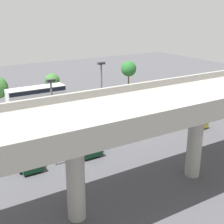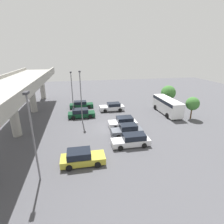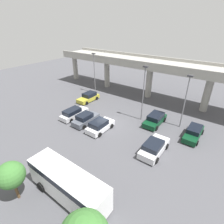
{
  "view_description": "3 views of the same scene",
  "coord_description": "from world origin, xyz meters",
  "px_view_note": "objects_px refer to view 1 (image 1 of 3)",
  "views": [
    {
      "loc": [
        17.76,
        29.65,
        13.25
      ],
      "look_at": [
        -0.63,
        -0.14,
        1.53
      ],
      "focal_mm": 50.0,
      "sensor_mm": 36.0,
      "label": 1
    },
    {
      "loc": [
        -24.29,
        4.71,
        11.24
      ],
      "look_at": [
        2.49,
        -0.47,
        1.74
      ],
      "focal_mm": 28.0,
      "sensor_mm": 36.0,
      "label": 2
    },
    {
      "loc": [
        13.96,
        -17.58,
        13.96
      ],
      "look_at": [
        -0.75,
        2.27,
        0.95
      ],
      "focal_mm": 28.0,
      "sensor_mm": 36.0,
      "label": 3
    }
  ],
  "objects_px": {
    "parked_car_0": "(189,119)",
    "parked_car_5": "(25,157)",
    "tree_front_left": "(129,69)",
    "shuttle_bus": "(36,95)",
    "parked_car_1": "(121,112)",
    "tree_front_centre": "(52,81)",
    "lamp_post_by_overpass": "(102,98)",
    "lamp_post_mid_lot": "(53,116)",
    "parked_car_6": "(140,109)",
    "parked_car_4": "(35,129)",
    "parked_car_2": "(100,115)",
    "parked_car_3": "(82,143)"
  },
  "relations": [
    {
      "from": "parked_car_1",
      "to": "parked_car_6",
      "type": "bearing_deg",
      "value": 85.65
    },
    {
      "from": "lamp_post_mid_lot",
      "to": "lamp_post_by_overpass",
      "type": "relative_size",
      "value": 0.92
    },
    {
      "from": "parked_car_2",
      "to": "parked_car_3",
      "type": "bearing_deg",
      "value": -40.97
    },
    {
      "from": "parked_car_5",
      "to": "tree_front_left",
      "type": "bearing_deg",
      "value": -52.18
    },
    {
      "from": "lamp_post_by_overpass",
      "to": "tree_front_left",
      "type": "bearing_deg",
      "value": -130.81
    },
    {
      "from": "lamp_post_mid_lot",
      "to": "tree_front_centre",
      "type": "xyz_separation_m",
      "value": [
        -7.74,
        -20.28,
        -1.81
      ]
    },
    {
      "from": "shuttle_bus",
      "to": "parked_car_3",
      "type": "bearing_deg",
      "value": 86.78
    },
    {
      "from": "parked_car_4",
      "to": "tree_front_left",
      "type": "relative_size",
      "value": 1.05
    },
    {
      "from": "parked_car_2",
      "to": "lamp_post_by_overpass",
      "type": "height_order",
      "value": "lamp_post_by_overpass"
    },
    {
      "from": "parked_car_2",
      "to": "shuttle_bus",
      "type": "relative_size",
      "value": 0.54
    },
    {
      "from": "lamp_post_mid_lot",
      "to": "shuttle_bus",
      "type": "bearing_deg",
      "value": -103.65
    },
    {
      "from": "parked_car_5",
      "to": "lamp_post_by_overpass",
      "type": "distance_m",
      "value": 8.91
    },
    {
      "from": "parked_car_0",
      "to": "parked_car_2",
      "type": "height_order",
      "value": "parked_car_2"
    },
    {
      "from": "shuttle_bus",
      "to": "parked_car_1",
      "type": "bearing_deg",
      "value": 127.49
    },
    {
      "from": "parked_car_3",
      "to": "parked_car_4",
      "type": "height_order",
      "value": "parked_car_3"
    },
    {
      "from": "parked_car_5",
      "to": "parked_car_4",
      "type": "bearing_deg",
      "value": -25.9
    },
    {
      "from": "parked_car_0",
      "to": "parked_car_1",
      "type": "distance_m",
      "value": 8.45
    },
    {
      "from": "parked_car_4",
      "to": "lamp_post_mid_lot",
      "type": "distance_m",
      "value": 8.54
    },
    {
      "from": "tree_front_centre",
      "to": "parked_car_1",
      "type": "bearing_deg",
      "value": 107.91
    },
    {
      "from": "tree_front_left",
      "to": "parked_car_1",
      "type": "bearing_deg",
      "value": 51.98
    },
    {
      "from": "shuttle_bus",
      "to": "lamp_post_mid_lot",
      "type": "height_order",
      "value": "lamp_post_mid_lot"
    },
    {
      "from": "parked_car_5",
      "to": "tree_front_centre",
      "type": "xyz_separation_m",
      "value": [
        -9.98,
        -18.73,
        2.05
      ]
    },
    {
      "from": "parked_car_0",
      "to": "parked_car_1",
      "type": "height_order",
      "value": "parked_car_1"
    },
    {
      "from": "lamp_post_by_overpass",
      "to": "tree_front_left",
      "type": "xyz_separation_m",
      "value": [
        -16.01,
        -18.54,
        -1.64
      ]
    },
    {
      "from": "parked_car_0",
      "to": "parked_car_5",
      "type": "bearing_deg",
      "value": 88.75
    },
    {
      "from": "parked_car_4",
      "to": "shuttle_bus",
      "type": "distance_m",
      "value": 10.54
    },
    {
      "from": "shuttle_bus",
      "to": "tree_front_left",
      "type": "height_order",
      "value": "tree_front_left"
    },
    {
      "from": "parked_car_0",
      "to": "lamp_post_mid_lot",
      "type": "height_order",
      "value": "lamp_post_mid_lot"
    },
    {
      "from": "parked_car_3",
      "to": "shuttle_bus",
      "type": "bearing_deg",
      "value": -3.22
    },
    {
      "from": "lamp_post_by_overpass",
      "to": "tree_front_left",
      "type": "distance_m",
      "value": 24.55
    },
    {
      "from": "tree_front_left",
      "to": "shuttle_bus",
      "type": "bearing_deg",
      "value": 8.46
    },
    {
      "from": "parked_car_0",
      "to": "parked_car_3",
      "type": "xyz_separation_m",
      "value": [
        13.97,
        -0.3,
        0.02
      ]
    },
    {
      "from": "parked_car_1",
      "to": "parked_car_4",
      "type": "relative_size",
      "value": 0.91
    },
    {
      "from": "parked_car_3",
      "to": "parked_car_4",
      "type": "bearing_deg",
      "value": 23.12
    },
    {
      "from": "parked_car_3",
      "to": "parked_car_6",
      "type": "distance_m",
      "value": 12.8
    },
    {
      "from": "parked_car_1",
      "to": "parked_car_2",
      "type": "xyz_separation_m",
      "value": [
        3.0,
        -0.19,
        0.0
      ]
    },
    {
      "from": "tree_front_left",
      "to": "lamp_post_by_overpass",
      "type": "bearing_deg",
      "value": 49.19
    },
    {
      "from": "parked_car_0",
      "to": "tree_front_left",
      "type": "xyz_separation_m",
      "value": [
        -4.31,
        -18.95,
        2.53
      ]
    },
    {
      "from": "parked_car_4",
      "to": "lamp_post_mid_lot",
      "type": "bearing_deg",
      "value": -5.26
    },
    {
      "from": "parked_car_1",
      "to": "tree_front_left",
      "type": "xyz_separation_m",
      "value": [
        -9.77,
        -12.5,
        2.51
      ]
    },
    {
      "from": "parked_car_6",
      "to": "parked_car_4",
      "type": "bearing_deg",
      "value": -91.0
    },
    {
      "from": "parked_car_4",
      "to": "tree_front_centre",
      "type": "xyz_separation_m",
      "value": [
        -7.04,
        -12.67,
        2.01
      ]
    },
    {
      "from": "tree_front_centre",
      "to": "parked_car_5",
      "type": "bearing_deg",
      "value": 61.94
    },
    {
      "from": "parked_car_5",
      "to": "shuttle_bus",
      "type": "xyz_separation_m",
      "value": [
        -6.49,
        -15.94,
        0.99
      ]
    },
    {
      "from": "shuttle_bus",
      "to": "parked_car_6",
      "type": "bearing_deg",
      "value": 135.86
    },
    {
      "from": "lamp_post_by_overpass",
      "to": "tree_front_centre",
      "type": "relative_size",
      "value": 2.16
    },
    {
      "from": "parked_car_5",
      "to": "lamp_post_by_overpass",
      "type": "height_order",
      "value": "lamp_post_by_overpass"
    },
    {
      "from": "tree_front_centre",
      "to": "parked_car_0",
      "type": "bearing_deg",
      "value": 116.54
    },
    {
      "from": "parked_car_1",
      "to": "lamp_post_by_overpass",
      "type": "xyz_separation_m",
      "value": [
        6.24,
        6.04,
        4.15
      ]
    },
    {
      "from": "parked_car_2",
      "to": "lamp_post_mid_lot",
      "type": "distance_m",
      "value": 12.37
    }
  ]
}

